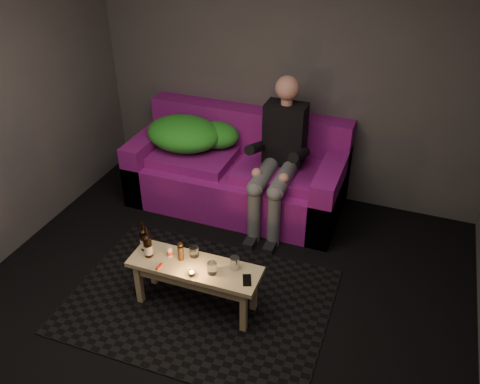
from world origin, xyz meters
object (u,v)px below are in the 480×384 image
object	(u,v)px
person	(279,153)
steel_cup	(235,263)
beer_bottle_a	(144,239)
beer_bottle_b	(148,246)
coffee_table	(195,272)
sofa	(239,173)

from	to	relation	value
person	steel_cup	distance (m)	1.34
beer_bottle_a	beer_bottle_b	xyz separation A→B (m)	(0.07, -0.06, 0.00)
coffee_table	beer_bottle_a	distance (m)	0.48
person	beer_bottle_b	size ratio (longest dim) A/B	5.34
person	coffee_table	bearing A→B (deg)	-99.70
steel_cup	sofa	bearing A→B (deg)	109.78
beer_bottle_b	steel_cup	size ratio (longest dim) A/B	2.65
beer_bottle_a	steel_cup	world-z (taller)	beer_bottle_a
beer_bottle_a	person	bearing A→B (deg)	63.07
steel_cup	beer_bottle_a	bearing A→B (deg)	-177.11
person	steel_cup	bearing A→B (deg)	-87.24
sofa	beer_bottle_a	world-z (taller)	sofa
beer_bottle_a	sofa	bearing A→B (deg)	81.98
person	beer_bottle_b	world-z (taller)	person
coffee_table	steel_cup	distance (m)	0.34
beer_bottle_b	beer_bottle_a	bearing A→B (deg)	137.58
sofa	person	world-z (taller)	person
sofa	person	xyz separation A→B (m)	(0.47, -0.17, 0.41)
sofa	steel_cup	size ratio (longest dim) A/B	21.17
sofa	steel_cup	distance (m)	1.59
coffee_table	beer_bottle_a	xyz separation A→B (m)	(-0.45, 0.04, 0.17)
beer_bottle_b	sofa	bearing A→B (deg)	84.73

